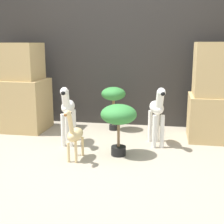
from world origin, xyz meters
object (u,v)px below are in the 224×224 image
Objects in this scene: zebra_left at (68,110)px; giraffe_figurine at (75,134)px; zebra_right at (157,111)px; potted_palm_front at (113,96)px; potted_palm_back at (119,117)px.

zebra_left is 1.27× the size of giraffe_figurine.
zebra_right reaches higher than potted_palm_front.
zebra_right reaches higher than potted_palm_back.
giraffe_figurine is (-0.80, -0.62, -0.14)m from zebra_right.
potted_palm_front is (0.19, 1.19, 0.21)m from giraffe_figurine.
zebra_right is at bearing 7.44° from zebra_left.
zebra_left is 0.82m from potted_palm_front.
giraffe_figurine is 0.49m from potted_palm_back.
potted_palm_back is (-0.38, -0.41, 0.00)m from zebra_right.
potted_palm_front reaches higher than giraffe_figurine.
zebra_right and zebra_left have the same top height.
giraffe_figurine is 1.22m from potted_palm_front.
giraffe_figurine is at bearing -99.06° from potted_palm_front.
giraffe_figurine is 1.01× the size of potted_palm_back.
zebra_left is 0.55m from giraffe_figurine.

